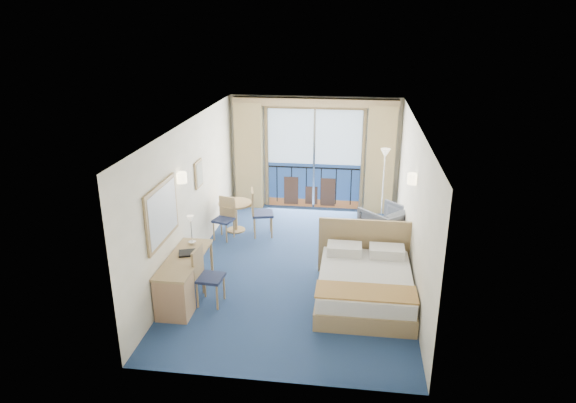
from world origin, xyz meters
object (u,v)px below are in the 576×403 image
at_px(nightstand, 395,256).
at_px(table_chair_a, 258,210).
at_px(armchair, 386,225).
at_px(floor_lamp, 384,167).
at_px(desk_chair, 205,273).
at_px(round_table, 235,209).
at_px(desk, 177,289).
at_px(bed, 365,284).
at_px(table_chair_b, 225,216).

xyz_separation_m(nightstand, table_chair_a, (-2.77, 1.23, 0.30)).
bearing_deg(armchair, floor_lamp, -132.54).
relative_size(desk_chair, round_table, 1.33).
bearing_deg(desk_chair, desk, 135.48).
distance_m(floor_lamp, round_table, 3.42).
xyz_separation_m(bed, nightstand, (0.55, 1.15, -0.02)).
xyz_separation_m(desk, table_chair_a, (0.71, 3.13, 0.17)).
distance_m(armchair, desk_chair, 4.08).
height_order(desk_chair, round_table, desk_chair).
xyz_separation_m(round_table, table_chair_a, (0.54, -0.19, 0.08)).
xyz_separation_m(nightstand, table_chair_b, (-3.44, 1.02, 0.22)).
distance_m(round_table, table_chair_b, 0.41).
distance_m(armchair, round_table, 3.21).
xyz_separation_m(floor_lamp, desk_chair, (-2.97, -4.02, -0.74)).
bearing_deg(round_table, table_chair_b, -108.10).
height_order(floor_lamp, desk, floor_lamp).
bearing_deg(floor_lamp, bed, -96.48).
bearing_deg(round_table, nightstand, -23.12).
bearing_deg(table_chair_a, floor_lamp, -78.45).
relative_size(nightstand, table_chair_a, 0.54).
bearing_deg(bed, desk_chair, -170.28).
relative_size(round_table, table_chair_b, 0.82).
distance_m(table_chair_a, table_chair_b, 0.70).
bearing_deg(bed, round_table, 137.17).
bearing_deg(nightstand, round_table, 156.88).
xyz_separation_m(bed, desk, (-2.93, -0.76, 0.11)).
bearing_deg(table_chair_a, bed, -149.98).
bearing_deg(table_chair_b, desk, -74.73).
relative_size(bed, desk, 1.27).
height_order(armchair, round_table, armchair).
relative_size(nightstand, floor_lamp, 0.33).
distance_m(floor_lamp, table_chair_b, 3.67).
xyz_separation_m(bed, table_chair_a, (-2.22, 2.37, 0.28)).
relative_size(floor_lamp, table_chair_a, 1.65).
bearing_deg(table_chair_b, desk_chair, -66.75).
height_order(nightstand, table_chair_b, table_chair_b).
relative_size(bed, nightstand, 3.57).
bearing_deg(desk, table_chair_b, 89.17).
xyz_separation_m(desk, round_table, (0.17, 3.32, 0.09)).
bearing_deg(table_chair_b, floor_lamp, 39.22).
bearing_deg(desk, desk_chair, 40.91).
height_order(bed, round_table, bed).
bearing_deg(nightstand, bed, -115.74).
bearing_deg(table_chair_a, desk_chair, 159.98).
height_order(bed, armchair, bed).
relative_size(table_chair_a, table_chair_b, 1.16).
height_order(armchair, floor_lamp, floor_lamp).
height_order(floor_lamp, table_chair_b, floor_lamp).
distance_m(round_table, table_chair_a, 0.58).
bearing_deg(table_chair_a, table_chair_b, 93.77).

